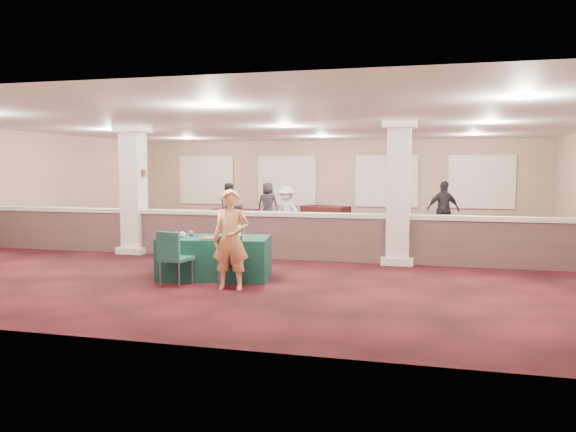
% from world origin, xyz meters
% --- Properties ---
extents(ground, '(16.00, 16.00, 0.00)m').
position_xyz_m(ground, '(0.00, 0.00, 0.00)').
color(ground, '#4A121C').
rests_on(ground, ground).
extents(wall_back, '(16.00, 0.04, 3.20)m').
position_xyz_m(wall_back, '(0.00, 8.00, 1.60)').
color(wall_back, gray).
rests_on(wall_back, ground).
extents(wall_front, '(16.00, 0.04, 3.20)m').
position_xyz_m(wall_front, '(0.00, -8.00, 1.60)').
color(wall_front, gray).
rests_on(wall_front, ground).
extents(wall_left, '(0.04, 16.00, 3.20)m').
position_xyz_m(wall_left, '(-8.00, 0.00, 1.60)').
color(wall_left, gray).
rests_on(wall_left, ground).
extents(ceiling, '(16.00, 16.00, 0.02)m').
position_xyz_m(ceiling, '(0.00, 0.00, 3.20)').
color(ceiling, silver).
rests_on(ceiling, wall_back).
extents(partition_wall, '(15.60, 0.28, 1.10)m').
position_xyz_m(partition_wall, '(0.00, -1.50, 0.57)').
color(partition_wall, '#523738').
rests_on(partition_wall, ground).
extents(column_left, '(0.72, 0.72, 3.20)m').
position_xyz_m(column_left, '(-3.50, -1.50, 1.64)').
color(column_left, silver).
rests_on(column_left, ground).
extents(column_right, '(0.72, 0.72, 3.20)m').
position_xyz_m(column_right, '(3.00, -1.50, 1.64)').
color(column_right, silver).
rests_on(column_right, ground).
extents(sconce_left, '(0.12, 0.12, 0.18)m').
position_xyz_m(sconce_left, '(-3.78, -1.50, 2.00)').
color(sconce_left, brown).
rests_on(sconce_left, column_left).
extents(sconce_right, '(0.12, 0.12, 0.18)m').
position_xyz_m(sconce_right, '(-3.22, -1.50, 2.00)').
color(sconce_right, brown).
rests_on(sconce_right, column_left).
extents(near_table, '(2.22, 1.36, 0.80)m').
position_xyz_m(near_table, '(-0.33, -4.05, 0.40)').
color(near_table, '#113E3D').
rests_on(near_table, ground).
extents(conf_chair_main, '(0.58, 0.58, 0.94)m').
position_xyz_m(conf_chair_main, '(0.24, -4.73, 0.55)').
color(conf_chair_main, '#1F5B50').
rests_on(conf_chair_main, ground).
extents(conf_chair_side, '(0.58, 0.58, 1.00)m').
position_xyz_m(conf_chair_side, '(-0.79, -4.93, 0.59)').
color(conf_chair_side, '#1F5B50').
rests_on(conf_chair_side, ground).
extents(woman, '(0.68, 0.50, 1.76)m').
position_xyz_m(woman, '(0.32, -4.91, 0.88)').
color(woman, '#FEAD6E').
rests_on(woman, ground).
extents(far_table_front_left, '(1.83, 1.02, 0.72)m').
position_xyz_m(far_table_front_left, '(-3.05, 0.30, 0.36)').
color(far_table_front_left, black).
rests_on(far_table_front_left, ground).
extents(far_table_front_center, '(1.79, 1.27, 0.66)m').
position_xyz_m(far_table_front_center, '(-1.42, 0.30, 0.33)').
color(far_table_front_center, black).
rests_on(far_table_front_center, ground).
extents(far_table_front_right, '(1.79, 1.11, 0.68)m').
position_xyz_m(far_table_front_right, '(2.50, 3.00, 0.34)').
color(far_table_front_right, black).
rests_on(far_table_front_right, ground).
extents(far_table_back_left, '(1.66, 0.95, 0.64)m').
position_xyz_m(far_table_back_left, '(-3.13, 4.84, 0.32)').
color(far_table_back_left, black).
rests_on(far_table_back_left, ground).
extents(far_table_back_center, '(1.89, 1.32, 0.69)m').
position_xyz_m(far_table_back_center, '(-0.12, 6.50, 0.35)').
color(far_table_back_center, black).
rests_on(far_table_back_center, ground).
extents(far_table_back_right, '(1.75, 0.92, 0.70)m').
position_xyz_m(far_table_back_right, '(5.33, 3.20, 0.35)').
color(far_table_back_right, black).
rests_on(far_table_back_right, ground).
extents(attendee_a, '(0.89, 0.85, 1.65)m').
position_xyz_m(attendee_a, '(-2.31, 2.22, 0.83)').
color(attendee_a, black).
rests_on(attendee_a, ground).
extents(attendee_b, '(1.10, 0.90, 1.57)m').
position_xyz_m(attendee_b, '(-0.59, 2.47, 0.79)').
color(attendee_b, beige).
rests_on(attendee_b, ground).
extents(attendee_c, '(1.13, 0.85, 1.74)m').
position_xyz_m(attendee_c, '(4.06, 3.36, 0.87)').
color(attendee_c, black).
rests_on(attendee_c, ground).
extents(attendee_d, '(0.81, 0.46, 1.60)m').
position_xyz_m(attendee_d, '(-2.06, 5.45, 0.80)').
color(attendee_d, black).
rests_on(attendee_d, ground).
extents(laptop_base, '(0.40, 0.31, 0.02)m').
position_xyz_m(laptop_base, '(-0.00, -4.05, 0.81)').
color(laptop_base, silver).
rests_on(laptop_base, near_table).
extents(laptop_screen, '(0.36, 0.07, 0.24)m').
position_xyz_m(laptop_screen, '(-0.02, -3.93, 0.94)').
color(laptop_screen, silver).
rests_on(laptop_screen, near_table).
extents(screen_glow, '(0.32, 0.06, 0.21)m').
position_xyz_m(screen_glow, '(-0.02, -3.94, 0.92)').
color(screen_glow, silver).
rests_on(screen_glow, near_table).
extents(knitting, '(0.48, 0.39, 0.03)m').
position_xyz_m(knitting, '(-0.24, -4.31, 0.82)').
color(knitting, '#D25721').
rests_on(knitting, near_table).
extents(yarn_cream, '(0.12, 0.12, 0.12)m').
position_xyz_m(yarn_cream, '(-0.91, -4.26, 0.86)').
color(yarn_cream, beige).
rests_on(yarn_cream, near_table).
extents(yarn_red, '(0.11, 0.11, 0.11)m').
position_xyz_m(yarn_red, '(-1.10, -4.12, 0.85)').
color(yarn_red, maroon).
rests_on(yarn_red, near_table).
extents(yarn_grey, '(0.11, 0.11, 0.11)m').
position_xyz_m(yarn_grey, '(-0.84, -4.00, 0.86)').
color(yarn_grey, '#545459').
rests_on(yarn_grey, near_table).
extents(scissors, '(0.13, 0.05, 0.01)m').
position_xyz_m(scissors, '(0.42, -4.24, 0.81)').
color(scissors, red).
rests_on(scissors, near_table).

